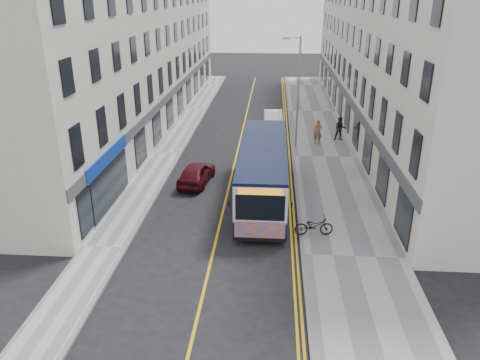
# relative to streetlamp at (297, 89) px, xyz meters

# --- Properties ---
(ground) EXTENTS (140.00, 140.00, 0.00)m
(ground) POSITION_rel_streetlamp_xyz_m (-4.17, -14.00, -4.38)
(ground) COLOR black
(ground) RESTS_ON ground
(pavement_east) EXTENTS (4.50, 64.00, 0.12)m
(pavement_east) POSITION_rel_streetlamp_xyz_m (2.08, -2.00, -4.32)
(pavement_east) COLOR #9A9A9C
(pavement_east) RESTS_ON ground
(pavement_west) EXTENTS (2.00, 64.00, 0.12)m
(pavement_west) POSITION_rel_streetlamp_xyz_m (-9.17, -2.00, -4.32)
(pavement_west) COLOR #9A9A9C
(pavement_west) RESTS_ON ground
(kerb_east) EXTENTS (0.18, 64.00, 0.13)m
(kerb_east) POSITION_rel_streetlamp_xyz_m (-0.17, -2.00, -4.32)
(kerb_east) COLOR slate
(kerb_east) RESTS_ON ground
(kerb_west) EXTENTS (0.18, 64.00, 0.13)m
(kerb_west) POSITION_rel_streetlamp_xyz_m (-8.17, -2.00, -4.32)
(kerb_west) COLOR slate
(kerb_west) RESTS_ON ground
(road_centre_line) EXTENTS (0.12, 64.00, 0.01)m
(road_centre_line) POSITION_rel_streetlamp_xyz_m (-4.17, -2.00, -4.38)
(road_centre_line) COLOR gold
(road_centre_line) RESTS_ON ground
(road_dbl_yellow_inner) EXTENTS (0.10, 64.00, 0.01)m
(road_dbl_yellow_inner) POSITION_rel_streetlamp_xyz_m (-0.62, -2.00, -4.38)
(road_dbl_yellow_inner) COLOR gold
(road_dbl_yellow_inner) RESTS_ON ground
(road_dbl_yellow_outer) EXTENTS (0.10, 64.00, 0.01)m
(road_dbl_yellow_outer) POSITION_rel_streetlamp_xyz_m (-0.42, -2.00, -4.38)
(road_dbl_yellow_outer) COLOR gold
(road_dbl_yellow_outer) RESTS_ON ground
(terrace_east) EXTENTS (6.00, 46.00, 13.00)m
(terrace_east) POSITION_rel_streetlamp_xyz_m (7.33, 7.00, 2.12)
(terrace_east) COLOR silver
(terrace_east) RESTS_ON ground
(terrace_west) EXTENTS (6.00, 46.00, 13.00)m
(terrace_west) POSITION_rel_streetlamp_xyz_m (-13.17, 7.00, 2.12)
(terrace_west) COLOR silver
(terrace_west) RESTS_ON ground
(streetlamp) EXTENTS (1.32, 0.18, 8.00)m
(streetlamp) POSITION_rel_streetlamp_xyz_m (0.00, 0.00, 0.00)
(streetlamp) COLOR #97999F
(streetlamp) RESTS_ON ground
(city_bus) EXTENTS (2.51, 10.76, 3.13)m
(city_bus) POSITION_rel_streetlamp_xyz_m (-2.11, -9.19, -2.67)
(city_bus) COLOR black
(city_bus) RESTS_ON ground
(bicycle) EXTENTS (1.88, 0.82, 0.96)m
(bicycle) POSITION_rel_streetlamp_xyz_m (0.41, -13.42, -3.78)
(bicycle) COLOR black
(bicycle) RESTS_ON pavement_east
(pedestrian_near) EXTENTS (0.73, 0.54, 1.82)m
(pedestrian_near) POSITION_rel_streetlamp_xyz_m (1.74, 0.91, -3.35)
(pedestrian_near) COLOR brown
(pedestrian_near) RESTS_ON pavement_east
(pedestrian_far) EXTENTS (0.89, 0.70, 1.83)m
(pedestrian_far) POSITION_rel_streetlamp_xyz_m (3.52, 1.90, -3.35)
(pedestrian_far) COLOR black
(pedestrian_far) RESTS_ON pavement_east
(car_white) EXTENTS (1.74, 4.43, 1.44)m
(car_white) POSITION_rel_streetlamp_xyz_m (-1.64, 5.39, -3.66)
(car_white) COLOR white
(car_white) RESTS_ON ground
(car_maroon) EXTENTS (2.09, 4.06, 1.32)m
(car_maroon) POSITION_rel_streetlamp_xyz_m (-6.17, -7.19, -3.72)
(car_maroon) COLOR #480C15
(car_maroon) RESTS_ON ground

